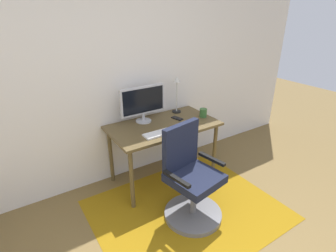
{
  "coord_description": "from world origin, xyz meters",
  "views": [
    {
      "loc": [
        -0.91,
        -0.53,
        1.93
      ],
      "look_at": [
        0.43,
        1.54,
        0.81
      ],
      "focal_mm": 28.32,
      "sensor_mm": 36.0,
      "label": 1
    }
  ],
  "objects_px": {
    "keyboard": "(163,132)",
    "desk_lamp": "(177,91)",
    "desk": "(163,131)",
    "monitor": "(143,102)",
    "coffee_cup": "(203,113)",
    "cell_phone": "(177,118)",
    "computer_mouse": "(190,125)",
    "office_chair": "(191,184)"
  },
  "relations": [
    {
      "from": "monitor",
      "to": "cell_phone",
      "type": "distance_m",
      "value": 0.46
    },
    {
      "from": "desk",
      "to": "computer_mouse",
      "type": "bearing_deg",
      "value": -41.49
    },
    {
      "from": "cell_phone",
      "to": "desk",
      "type": "bearing_deg",
      "value": 179.79
    },
    {
      "from": "monitor",
      "to": "keyboard",
      "type": "relative_size",
      "value": 1.26
    },
    {
      "from": "computer_mouse",
      "to": "cell_phone",
      "type": "height_order",
      "value": "computer_mouse"
    },
    {
      "from": "keyboard",
      "to": "coffee_cup",
      "type": "distance_m",
      "value": 0.66
    },
    {
      "from": "computer_mouse",
      "to": "office_chair",
      "type": "relative_size",
      "value": 0.11
    },
    {
      "from": "keyboard",
      "to": "desk_lamp",
      "type": "distance_m",
      "value": 0.68
    },
    {
      "from": "keyboard",
      "to": "cell_phone",
      "type": "height_order",
      "value": "keyboard"
    },
    {
      "from": "cell_phone",
      "to": "office_chair",
      "type": "bearing_deg",
      "value": -128.45
    },
    {
      "from": "computer_mouse",
      "to": "office_chair",
      "type": "bearing_deg",
      "value": -125.47
    },
    {
      "from": "desk",
      "to": "cell_phone",
      "type": "bearing_deg",
      "value": 13.13
    },
    {
      "from": "monitor",
      "to": "keyboard",
      "type": "xyz_separation_m",
      "value": [
        0.02,
        -0.38,
        -0.23
      ]
    },
    {
      "from": "computer_mouse",
      "to": "office_chair",
      "type": "distance_m",
      "value": 0.69
    },
    {
      "from": "keyboard",
      "to": "computer_mouse",
      "type": "bearing_deg",
      "value": -1.7
    },
    {
      "from": "desk",
      "to": "office_chair",
      "type": "relative_size",
      "value": 1.28
    },
    {
      "from": "coffee_cup",
      "to": "keyboard",
      "type": "bearing_deg",
      "value": -169.48
    },
    {
      "from": "keyboard",
      "to": "cell_phone",
      "type": "bearing_deg",
      "value": 34.57
    },
    {
      "from": "keyboard",
      "to": "monitor",
      "type": "bearing_deg",
      "value": 93.44
    },
    {
      "from": "desk",
      "to": "monitor",
      "type": "relative_size",
      "value": 2.27
    },
    {
      "from": "cell_phone",
      "to": "desk_lamp",
      "type": "distance_m",
      "value": 0.35
    },
    {
      "from": "computer_mouse",
      "to": "desk_lamp",
      "type": "xyz_separation_m",
      "value": [
        0.12,
        0.43,
        0.26
      ]
    },
    {
      "from": "coffee_cup",
      "to": "desk_lamp",
      "type": "distance_m",
      "value": 0.42
    },
    {
      "from": "cell_phone",
      "to": "office_chair",
      "type": "height_order",
      "value": "office_chair"
    },
    {
      "from": "monitor",
      "to": "desk_lamp",
      "type": "relative_size",
      "value": 1.2
    },
    {
      "from": "desk",
      "to": "computer_mouse",
      "type": "xyz_separation_m",
      "value": [
        0.22,
        -0.2,
        0.09
      ]
    },
    {
      "from": "keyboard",
      "to": "cell_phone",
      "type": "distance_m",
      "value": 0.42
    },
    {
      "from": "office_chair",
      "to": "monitor",
      "type": "bearing_deg",
      "value": 82.0
    },
    {
      "from": "keyboard",
      "to": "coffee_cup",
      "type": "relative_size",
      "value": 4.22
    },
    {
      "from": "monitor",
      "to": "computer_mouse",
      "type": "xyz_separation_m",
      "value": [
        0.37,
        -0.39,
        -0.22
      ]
    },
    {
      "from": "desk",
      "to": "keyboard",
      "type": "distance_m",
      "value": 0.24
    },
    {
      "from": "keyboard",
      "to": "coffee_cup",
      "type": "xyz_separation_m",
      "value": [
        0.65,
        0.12,
        0.04
      ]
    },
    {
      "from": "coffee_cup",
      "to": "cell_phone",
      "type": "height_order",
      "value": "coffee_cup"
    },
    {
      "from": "monitor",
      "to": "coffee_cup",
      "type": "distance_m",
      "value": 0.74
    },
    {
      "from": "computer_mouse",
      "to": "office_chair",
      "type": "height_order",
      "value": "office_chair"
    },
    {
      "from": "computer_mouse",
      "to": "desk_lamp",
      "type": "bearing_deg",
      "value": 74.92
    },
    {
      "from": "coffee_cup",
      "to": "cell_phone",
      "type": "relative_size",
      "value": 0.73
    },
    {
      "from": "desk_lamp",
      "to": "computer_mouse",
      "type": "bearing_deg",
      "value": -105.08
    },
    {
      "from": "desk",
      "to": "monitor",
      "type": "height_order",
      "value": "monitor"
    },
    {
      "from": "keyboard",
      "to": "cell_phone",
      "type": "relative_size",
      "value": 3.07
    },
    {
      "from": "coffee_cup",
      "to": "desk",
      "type": "bearing_deg",
      "value": 172.56
    },
    {
      "from": "desk",
      "to": "coffee_cup",
      "type": "bearing_deg",
      "value": -7.44
    }
  ]
}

